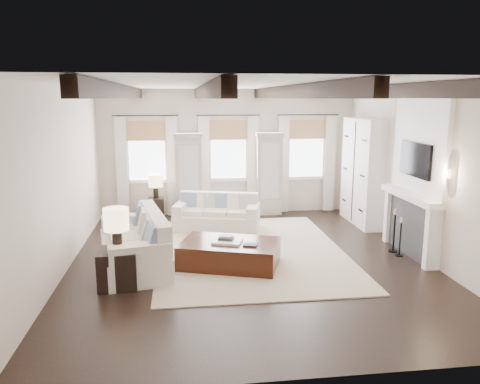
{
  "coord_description": "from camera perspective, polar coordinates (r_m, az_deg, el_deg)",
  "views": [
    {
      "loc": [
        -1.22,
        -8.17,
        2.98
      ],
      "look_at": [
        -0.07,
        0.81,
        1.15
      ],
      "focal_mm": 35.0,
      "sensor_mm": 36.0,
      "label": 1
    }
  ],
  "objects": [
    {
      "name": "ground",
      "position": [
        8.78,
        1.14,
        -8.42
      ],
      "size": [
        7.5,
        7.5,
        0.0
      ],
      "primitive_type": "plane",
      "color": "black",
      "rests_on": "ground"
    },
    {
      "name": "book_loose",
      "position": [
        8.19,
        1.25,
        -6.47
      ],
      "size": [
        0.29,
        0.25,
        0.03
      ],
      "primitive_type": "cube",
      "rotation": [
        0.0,
        0.0,
        -0.33
      ],
      "color": "#262628",
      "rests_on": "ottoman"
    },
    {
      "name": "lamp_back",
      "position": [
        11.59,
        -10.26,
        1.19
      ],
      "size": [
        0.34,
        0.34,
        0.58
      ],
      "color": "black",
      "rests_on": "side_table_back"
    },
    {
      "name": "sofa_left",
      "position": [
        8.62,
        -12.4,
        -6.34
      ],
      "size": [
        1.46,
        2.43,
        0.97
      ],
      "color": "silver",
      "rests_on": "ground"
    },
    {
      "name": "side_table_front",
      "position": [
        7.82,
        -14.57,
        -8.98
      ],
      "size": [
        0.61,
        0.61,
        0.61
      ],
      "primitive_type": "cube",
      "color": "black",
      "rests_on": "ground"
    },
    {
      "name": "side_table_back",
      "position": [
        11.72,
        -10.14,
        -2.06
      ],
      "size": [
        0.37,
        0.37,
        0.56
      ],
      "primitive_type": "cube",
      "color": "black",
      "rests_on": "ground"
    },
    {
      "name": "tray",
      "position": [
        8.36,
        -1.57,
        -6.06
      ],
      "size": [
        0.6,
        0.52,
        0.04
      ],
      "primitive_type": "cube",
      "rotation": [
        0.0,
        0.0,
        -0.33
      ],
      "color": "white",
      "rests_on": "ottoman"
    },
    {
      "name": "book_upper",
      "position": [
        8.42,
        -1.77,
        -5.4
      ],
      "size": [
        0.26,
        0.23,
        0.03
      ],
      "primitive_type": "cube",
      "rotation": [
        0.0,
        0.0,
        -0.33
      ],
      "color": "beige",
      "rests_on": "book_lower"
    },
    {
      "name": "room_shell",
      "position": [
        9.34,
        4.93,
        4.68
      ],
      "size": [
        6.54,
        7.54,
        3.22
      ],
      "color": "beige",
      "rests_on": "ground"
    },
    {
      "name": "book_lower",
      "position": [
        8.4,
        -1.69,
        -5.69
      ],
      "size": [
        0.31,
        0.27,
        0.04
      ],
      "primitive_type": "cube",
      "rotation": [
        0.0,
        0.0,
        -0.33
      ],
      "color": "#262628",
      "rests_on": "tray"
    },
    {
      "name": "candlestick_far",
      "position": [
        9.68,
        18.27,
        -4.88
      ],
      "size": [
        0.17,
        0.17,
        0.86
      ],
      "color": "black",
      "rests_on": "ground"
    },
    {
      "name": "area_rug",
      "position": [
        9.32,
        1.26,
        -7.15
      ],
      "size": [
        3.61,
        4.81,
        0.02
      ],
      "primitive_type": "cube",
      "color": "#B8A994",
      "rests_on": "ground"
    },
    {
      "name": "lamp_front",
      "position": [
        7.59,
        -14.86,
        -3.53
      ],
      "size": [
        0.4,
        0.4,
        0.68
      ],
      "color": "black",
      "rests_on": "side_table_front"
    },
    {
      "name": "candlestick_near",
      "position": [
        9.47,
        18.94,
        -5.57
      ],
      "size": [
        0.15,
        0.15,
        0.76
      ],
      "color": "black",
      "rests_on": "ground"
    },
    {
      "name": "sofa_back",
      "position": [
        10.77,
        -2.79,
        -2.79
      ],
      "size": [
        2.06,
        1.31,
        0.82
      ],
      "color": "silver",
      "rests_on": "ground"
    },
    {
      "name": "ottoman",
      "position": [
        8.47,
        -1.27,
        -7.56
      ],
      "size": [
        1.97,
        1.56,
        0.45
      ],
      "primitive_type": "cube",
      "rotation": [
        0.0,
        0.0,
        -0.33
      ],
      "color": "black",
      "rests_on": "ground"
    }
  ]
}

